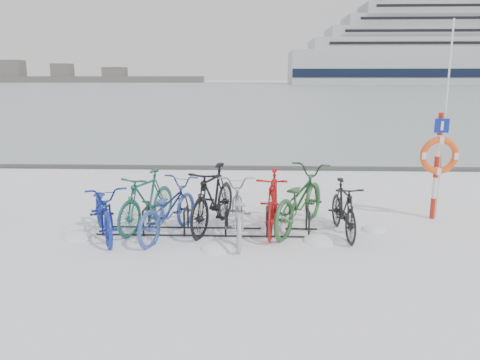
% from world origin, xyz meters
% --- Properties ---
extents(ground, '(900.00, 900.00, 0.00)m').
position_xyz_m(ground, '(0.00, 0.00, 0.00)').
color(ground, white).
rests_on(ground, ground).
extents(ice_sheet, '(400.00, 298.00, 0.02)m').
position_xyz_m(ice_sheet, '(0.00, 155.00, 0.01)').
color(ice_sheet, '#9CA8B0').
rests_on(ice_sheet, ground).
extents(quay_edge, '(400.00, 0.25, 0.10)m').
position_xyz_m(quay_edge, '(0.00, 5.90, 0.05)').
color(quay_edge, '#3F3F42').
rests_on(quay_edge, ground).
extents(bike_rack, '(4.00, 0.48, 0.46)m').
position_xyz_m(bike_rack, '(0.00, 0.00, 0.18)').
color(bike_rack, black).
rests_on(bike_rack, ground).
extents(lifebuoy_station, '(0.72, 0.22, 3.76)m').
position_xyz_m(lifebuoy_station, '(4.35, 0.96, 1.26)').
color(lifebuoy_station, '#AD200D').
rests_on(lifebuoy_station, ground).
extents(shoreline, '(180.00, 12.00, 9.50)m').
position_xyz_m(shoreline, '(-122.02, 260.00, 2.79)').
color(shoreline, '#505050').
rests_on(shoreline, ground).
extents(bike_0, '(1.41, 2.00, 1.00)m').
position_xyz_m(bike_0, '(-1.76, -0.21, 0.50)').
color(bike_0, '#152998').
rests_on(bike_0, ground).
extents(bike_1, '(1.10, 1.87, 1.09)m').
position_xyz_m(bike_1, '(-1.12, 0.27, 0.54)').
color(bike_1, '#19574B').
rests_on(bike_1, ground).
extents(bike_2, '(1.26, 2.05, 1.01)m').
position_xyz_m(bike_2, '(-0.66, -0.14, 0.51)').
color(bike_2, '#324CA3').
rests_on(bike_2, ground).
extents(bike_3, '(1.11, 2.07, 1.20)m').
position_xyz_m(bike_3, '(0.10, 0.28, 0.60)').
color(bike_3, black).
rests_on(bike_3, ground).
extents(bike_4, '(0.81, 1.97, 1.01)m').
position_xyz_m(bike_4, '(0.56, -0.22, 0.50)').
color(bike_4, '#ADB0B4').
rests_on(bike_4, ground).
extents(bike_5, '(0.71, 1.91, 1.12)m').
position_xyz_m(bike_5, '(1.19, 0.20, 0.56)').
color(bike_5, '#A71211').
rests_on(bike_5, ground).
extents(bike_6, '(1.66, 2.33, 1.16)m').
position_xyz_m(bike_6, '(1.66, 0.35, 0.58)').
color(bike_6, '#2B5E30').
rests_on(bike_6, ground).
extents(bike_7, '(0.58, 1.67, 0.99)m').
position_xyz_m(bike_7, '(2.42, 0.05, 0.49)').
color(bike_7, black).
rests_on(bike_7, ground).
extents(snow_drifts, '(5.88, 1.94, 0.21)m').
position_xyz_m(snow_drifts, '(0.05, -0.12, 0.00)').
color(snow_drifts, white).
rests_on(snow_drifts, ground).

